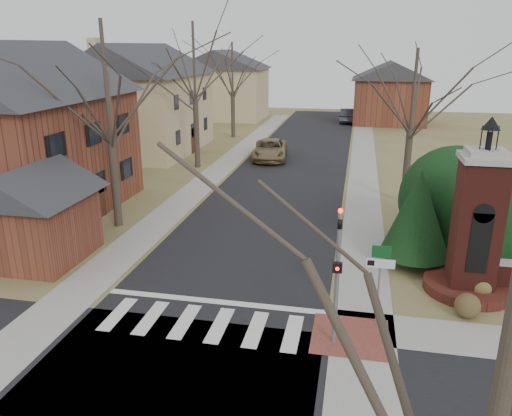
% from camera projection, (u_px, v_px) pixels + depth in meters
% --- Properties ---
extents(ground, '(120.00, 120.00, 0.00)m').
position_uv_depth(ground, '(195.00, 337.00, 15.67)').
color(ground, brown).
rests_on(ground, ground).
extents(main_street, '(8.00, 70.00, 0.01)m').
position_uv_depth(main_street, '(290.00, 171.00, 36.15)').
color(main_street, black).
rests_on(main_street, ground).
extents(cross_street, '(120.00, 8.00, 0.01)m').
position_uv_depth(cross_street, '(158.00, 400.00, 12.87)').
color(cross_street, black).
rests_on(cross_street, ground).
extents(crosswalk_zone, '(8.00, 2.20, 0.02)m').
position_uv_depth(crosswalk_zone, '(202.00, 323.00, 16.41)').
color(crosswalk_zone, silver).
rests_on(crosswalk_zone, ground).
extents(stop_bar, '(8.00, 0.35, 0.02)m').
position_uv_depth(stop_bar, '(215.00, 302.00, 17.81)').
color(stop_bar, silver).
rests_on(stop_bar, ground).
extents(sidewalk_right_main, '(2.00, 60.00, 0.02)m').
position_uv_depth(sidewalk_right_main, '(363.00, 175.00, 35.15)').
color(sidewalk_right_main, gray).
rests_on(sidewalk_right_main, ground).
extents(sidewalk_left, '(2.00, 60.00, 0.02)m').
position_uv_depth(sidewalk_left, '(221.00, 168.00, 37.14)').
color(sidewalk_left, gray).
rests_on(sidewalk_left, ground).
extents(curb_apron, '(2.40, 2.40, 0.02)m').
position_uv_depth(curb_apron, '(350.00, 336.00, 15.68)').
color(curb_apron, brown).
rests_on(curb_apron, ground).
extents(traffic_signal_pole, '(0.28, 0.41, 4.50)m').
position_uv_depth(traffic_signal_pole, '(338.00, 266.00, 14.58)').
color(traffic_signal_pole, slate).
rests_on(traffic_signal_pole, ground).
extents(sign_post, '(0.90, 0.07, 2.75)m').
position_uv_depth(sign_post, '(380.00, 269.00, 15.84)').
color(sign_post, slate).
rests_on(sign_post, ground).
extents(brick_gate_monument, '(3.20, 3.20, 6.47)m').
position_uv_depth(brick_gate_monument, '(475.00, 237.00, 17.93)').
color(brick_gate_monument, '#571F19').
rests_on(brick_gate_monument, ground).
extents(house_brick_left, '(9.80, 11.80, 9.42)m').
position_uv_depth(house_brick_left, '(13.00, 127.00, 26.00)').
color(house_brick_left, brown).
rests_on(house_brick_left, ground).
extents(house_stucco_left, '(9.80, 12.80, 9.28)m').
position_uv_depth(house_stucco_left, '(140.00, 97.00, 41.95)').
color(house_stucco_left, tan).
rests_on(house_stucco_left, ground).
extents(garage_left, '(4.80, 4.80, 4.29)m').
position_uv_depth(garage_left, '(31.00, 209.00, 20.78)').
color(garage_left, brown).
rests_on(garage_left, ground).
extents(house_distant_left, '(10.80, 8.80, 8.53)m').
position_uv_depth(house_distant_left, '(223.00, 83.00, 61.32)').
color(house_distant_left, tan).
rests_on(house_distant_left, ground).
extents(house_distant_right, '(8.80, 8.80, 7.30)m').
position_uv_depth(house_distant_right, '(390.00, 91.00, 57.69)').
color(house_distant_right, brown).
rests_on(house_distant_right, ground).
extents(evergreen_near, '(2.80, 2.80, 4.10)m').
position_uv_depth(evergreen_near, '(418.00, 213.00, 20.10)').
color(evergreen_near, '#473D33').
rests_on(evergreen_near, ground).
extents(evergreen_mid, '(3.40, 3.40, 4.70)m').
position_uv_depth(evergreen_mid, '(499.00, 202.00, 20.49)').
color(evergreen_mid, '#473D33').
rests_on(evergreen_mid, ground).
extents(evergreen_mass, '(4.80, 4.80, 4.80)m').
position_uv_depth(evergreen_mass, '(454.00, 195.00, 22.05)').
color(evergreen_mass, black).
rests_on(evergreen_mass, ground).
extents(bare_tree_0, '(8.05, 8.05, 11.15)m').
position_uv_depth(bare_tree_0, '(105.00, 69.00, 22.99)').
color(bare_tree_0, '#473D33').
rests_on(bare_tree_0, ground).
extents(bare_tree_1, '(8.40, 8.40, 11.64)m').
position_uv_depth(bare_tree_1, '(194.00, 55.00, 34.98)').
color(bare_tree_1, '#473D33').
rests_on(bare_tree_1, ground).
extents(bare_tree_2, '(7.35, 7.35, 10.19)m').
position_uv_depth(bare_tree_2, '(232.00, 64.00, 47.50)').
color(bare_tree_2, '#473D33').
rests_on(bare_tree_2, ground).
extents(bare_tree_3, '(7.00, 7.00, 9.70)m').
position_uv_depth(bare_tree_3, '(415.00, 84.00, 27.05)').
color(bare_tree_3, '#473D33').
rests_on(bare_tree_3, ground).
extents(bare_tree_4, '(6.65, 6.65, 9.21)m').
position_uv_depth(bare_tree_4, '(511.00, 344.00, 4.17)').
color(bare_tree_4, '#473D33').
rests_on(bare_tree_4, ground).
extents(pickup_truck, '(3.19, 5.86, 1.56)m').
position_uv_depth(pickup_truck, '(270.00, 150.00, 39.79)').
color(pickup_truck, olive).
rests_on(pickup_truck, ground).
extents(distant_car, '(1.89, 5.01, 1.63)m').
position_uv_depth(distant_car, '(348.00, 115.00, 58.84)').
color(distant_car, '#373A3F').
rests_on(distant_car, ground).
extents(dry_shrub_left, '(0.85, 0.85, 0.85)m').
position_uv_depth(dry_shrub_left, '(468.00, 306.00, 16.69)').
color(dry_shrub_left, brown).
rests_on(dry_shrub_left, ground).
extents(dry_shrub_right, '(0.92, 0.92, 0.92)m').
position_uv_depth(dry_shrub_right, '(481.00, 285.00, 18.03)').
color(dry_shrub_right, brown).
rests_on(dry_shrub_right, ground).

